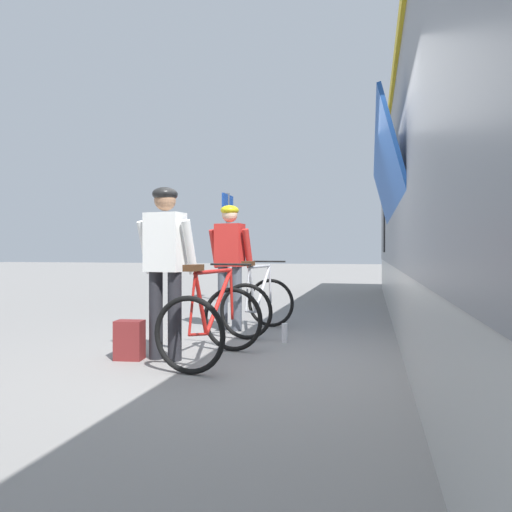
{
  "coord_description": "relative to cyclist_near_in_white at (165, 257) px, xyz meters",
  "views": [
    {
      "loc": [
        0.97,
        -4.37,
        1.1
      ],
      "look_at": [
        -0.5,
        1.44,
        1.05
      ],
      "focal_mm": 32.03,
      "sensor_mm": 36.0,
      "label": 1
    }
  ],
  "objects": [
    {
      "name": "bicycle_far_silver",
      "position": [
        0.56,
        1.75,
        -0.65
      ],
      "size": [
        0.81,
        1.13,
        0.99
      ],
      "color": "black",
      "rests_on": "ground"
    },
    {
      "name": "backpack_on_platform",
      "position": [
        -0.35,
        -0.09,
        -0.85
      ],
      "size": [
        0.3,
        0.22,
        0.4
      ],
      "primitive_type": "cube",
      "rotation": [
        0.0,
        0.0,
        0.13
      ],
      "color": "maroon",
      "rests_on": "ground"
    },
    {
      "name": "bicycle_near_red",
      "position": [
        0.5,
        0.03,
        -0.65
      ],
      "size": [
        0.8,
        1.13,
        0.99
      ],
      "color": "black",
      "rests_on": "ground"
    },
    {
      "name": "ground_plane",
      "position": [
        1.07,
        0.08,
        -1.05
      ],
      "size": [
        80.0,
        80.0,
        0.0
      ],
      "primitive_type": "plane",
      "color": "gray"
    },
    {
      "name": "platform_sign_post",
      "position": [
        -1.02,
        5.28,
        0.57
      ],
      "size": [
        0.08,
        0.7,
        2.4
      ],
      "color": "#595B60",
      "rests_on": "ground"
    },
    {
      "name": "cyclist_near_in_white",
      "position": [
        0.0,
        0.0,
        0.0
      ],
      "size": [
        0.63,
        0.35,
        1.76
      ],
      "color": "#232328",
      "rests_on": "ground"
    },
    {
      "name": "cyclist_far_in_red",
      "position": [
        0.11,
        1.86,
        0.0
      ],
      "size": [
        0.64,
        0.37,
        1.76
      ],
      "color": "#4C515B",
      "rests_on": "ground"
    },
    {
      "name": "water_bottle_near_the_bikes",
      "position": [
        1.02,
        1.19,
        -0.94
      ],
      "size": [
        0.07,
        0.07,
        0.23
      ],
      "primitive_type": "cylinder",
      "color": "silver",
      "rests_on": "ground"
    }
  ]
}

